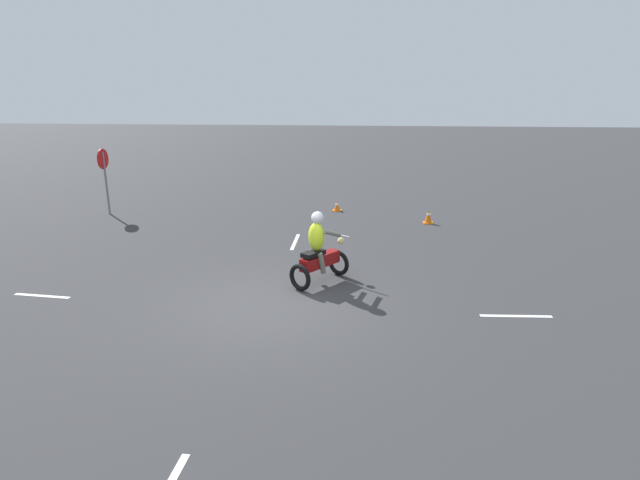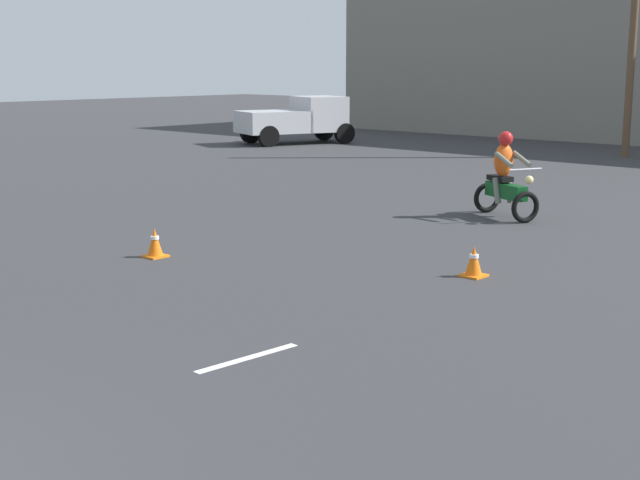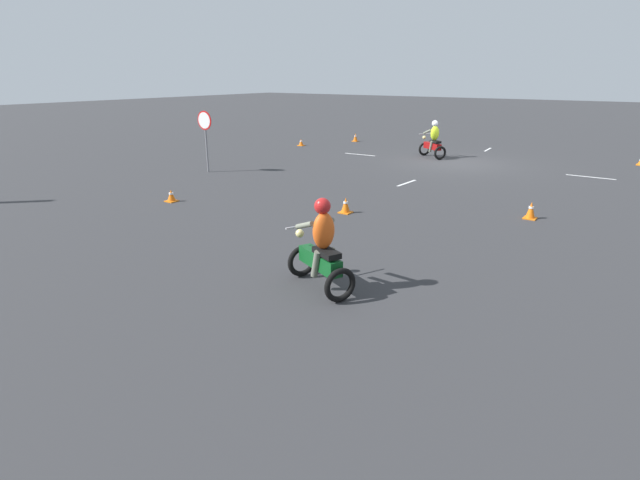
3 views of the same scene
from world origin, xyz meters
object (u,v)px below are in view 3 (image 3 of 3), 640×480
motorcycle_rider_background (321,250)px  traffic_cone_mid_center (301,142)px  stop_sign (205,129)px  traffic_cone_mid_left (346,205)px  motorcycle_rider_foreground (433,141)px  traffic_cone_near_right (171,196)px  traffic_cone_far_left (531,211)px  traffic_cone_far_right (355,138)px

motorcycle_rider_background → traffic_cone_mid_center: bearing=62.4°
motorcycle_rider_background → stop_sign: stop_sign is taller
stop_sign → motorcycle_rider_background: bearing=145.6°
motorcycle_rider_background → traffic_cone_mid_left: motorcycle_rider_background is taller
motorcycle_rider_foreground → motorcycle_rider_background: size_ratio=1.00×
traffic_cone_mid_center → traffic_cone_mid_left: traffic_cone_mid_left is taller
traffic_cone_mid_center → stop_sign: bearing=99.8°
traffic_cone_near_right → traffic_cone_far_left: 10.11m
traffic_cone_mid_center → motorcycle_rider_background: bearing=127.3°
traffic_cone_far_left → traffic_cone_near_right: bearing=23.5°
motorcycle_rider_background → traffic_cone_far_right: motorcycle_rider_background is taller
traffic_cone_mid_left → traffic_cone_far_left: size_ratio=0.96×
stop_sign → traffic_cone_far_left: (-11.84, -0.08, -1.42)m
traffic_cone_near_right → traffic_cone_mid_left: 5.27m
traffic_cone_mid_left → traffic_cone_far_right: 15.21m
traffic_cone_near_right → traffic_cone_mid_left: (-4.95, -1.81, 0.04)m
traffic_cone_near_right → motorcycle_rider_foreground: bearing=-105.2°
stop_sign → traffic_cone_far_left: bearing=-179.6°
traffic_cone_mid_left → traffic_cone_far_left: 4.85m
traffic_cone_mid_left → traffic_cone_mid_center: bearing=-48.7°
motorcycle_rider_background → traffic_cone_near_right: 7.76m
motorcycle_rider_background → traffic_cone_mid_center: motorcycle_rider_background is taller
stop_sign → traffic_cone_mid_center: (1.38, -8.00, -1.47)m
motorcycle_rider_background → traffic_cone_far_left: size_ratio=3.67×
stop_sign → traffic_cone_near_right: (-2.58, 3.95, -1.46)m
traffic_cone_near_right → traffic_cone_mid_left: size_ratio=0.83×
traffic_cone_near_right → traffic_cone_far_right: bearing=-80.7°
traffic_cone_far_right → stop_sign: bearing=89.5°
traffic_cone_near_right → traffic_cone_far_right: traffic_cone_far_right is taller
traffic_cone_near_right → traffic_cone_mid_center: bearing=-71.7°
stop_sign → traffic_cone_mid_left: size_ratio=5.31×
traffic_cone_far_left → motorcycle_rider_foreground: bearing=-53.4°
traffic_cone_far_left → traffic_cone_far_right: bearing=-43.2°
traffic_cone_mid_center → traffic_cone_mid_left: size_ratio=0.80×
motorcycle_rider_foreground → traffic_cone_mid_center: 7.28m
motorcycle_rider_foreground → motorcycle_rider_background: 15.37m
motorcycle_rider_background → motorcycle_rider_foreground: bearing=40.0°
motorcycle_rider_background → traffic_cone_mid_left: bearing=51.6°
stop_sign → traffic_cone_near_right: size_ratio=6.39×
motorcycle_rider_background → traffic_cone_near_right: bearing=94.2°
traffic_cone_mid_center → traffic_cone_far_right: size_ratio=0.79×
stop_sign → traffic_cone_far_right: size_ratio=5.20×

